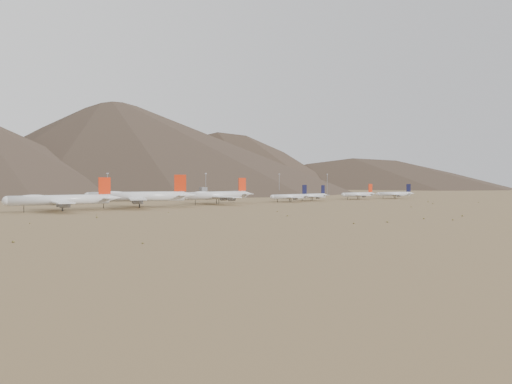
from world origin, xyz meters
TOP-DOWN VIEW (x-y plane):
  - ground at (0.00, 0.00)m, footprint 3000.00×3000.00m
  - mountain_ridge at (0.00, 900.00)m, footprint 4400.00×1000.00m
  - widebody_west at (-128.77, 21.99)m, footprint 73.42×56.53m
  - widebody_centre at (-74.03, 29.01)m, footprint 77.11×61.29m
  - widebody_east at (-4.44, 35.97)m, footprint 71.45×55.47m
  - narrowbody_a at (66.75, 29.26)m, footprint 45.27×32.26m
  - narrowbody_b at (97.38, 35.21)m, footprint 43.07×31.23m
  - narrowbody_c at (154.13, 30.77)m, footprint 45.41×32.56m
  - narrowbody_d at (197.15, 21.11)m, footprint 43.30×32.14m
  - control_tower at (30.00, 120.00)m, footprint 8.00×8.00m
  - mast_west at (-61.46, 131.49)m, footprint 2.00×0.60m
  - mast_centre at (24.47, 105.08)m, footprint 2.00×0.60m
  - mast_east at (134.27, 132.09)m, footprint 2.00×0.60m
  - mast_far_east at (205.58, 129.69)m, footprint 2.00×0.60m
  - desert_scrub at (-6.70, -100.45)m, footprint 423.69×157.65m

SIDE VIEW (x-z plane):
  - ground at x=0.00m, z-range 0.00..0.00m
  - desert_scrub at x=-6.70m, z-range -0.11..0.76m
  - narrowbody_b at x=97.38m, z-range -2.50..11.75m
  - narrowbody_d at x=197.15m, z-range -2.58..12.14m
  - narrowbody_a at x=66.75m, z-range -2.62..12.32m
  - narrowbody_c at x=154.13m, z-range -2.63..12.35m
  - control_tower at x=30.00m, z-range -0.68..11.32m
  - widebody_east at x=-4.44m, z-range -3.30..17.98m
  - widebody_west at x=-128.77m, z-range -3.38..18.42m
  - widebody_centre at x=-74.03m, z-range -3.68..20.04m
  - mast_west at x=-61.46m, z-range 1.35..27.05m
  - mast_centre at x=24.47m, z-range 1.35..27.05m
  - mast_east at x=134.27m, z-range 1.35..27.05m
  - mast_far_east at x=205.58m, z-range 1.35..27.05m
  - mountain_ridge at x=0.00m, z-range 0.00..300.00m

